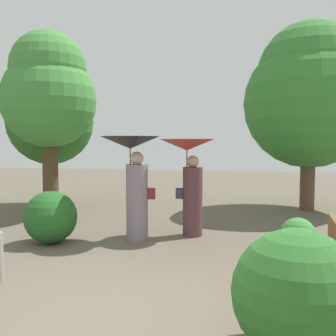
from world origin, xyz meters
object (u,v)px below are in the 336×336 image
object	(u,v)px
tree_near_right	(310,94)
tree_mid_left	(50,114)
person_right	(189,170)
tree_near_left	(49,91)
person_left	(133,170)
park_bench	(324,251)

from	to	relation	value
tree_near_right	tree_mid_left	size ratio (longest dim) A/B	1.24
person_right	tree_mid_left	xyz separation A→B (m)	(-4.23, 2.54, 1.28)
tree_near_right	tree_near_left	bearing A→B (deg)	-162.15
tree_near_left	tree_mid_left	world-z (taller)	tree_near_left
person_left	tree_mid_left	size ratio (longest dim) A/B	0.48
park_bench	person_left	bearing A→B (deg)	-119.32
person_left	tree_near_right	xyz separation A→B (m)	(3.59, 3.81, 1.74)
person_right	tree_near_right	xyz separation A→B (m)	(2.64, 3.29, 1.77)
person_left	tree_near_left	bearing A→B (deg)	47.69
person_right	park_bench	world-z (taller)	person_right
park_bench	tree_near_right	world-z (taller)	tree_near_right
person_left	tree_near_left	world-z (taller)	tree_near_left
person_right	park_bench	xyz separation A→B (m)	(1.95, -2.47, -0.75)
person_right	person_left	bearing A→B (deg)	110.86
person_left	person_right	xyz separation A→B (m)	(0.95, 0.52, -0.03)
person_left	tree_near_right	world-z (taller)	tree_near_right
park_bench	tree_near_left	bearing A→B (deg)	-119.60
tree_mid_left	person_right	bearing A→B (deg)	-30.97
person_right	tree_near_right	distance (m)	4.58
person_left	tree_mid_left	xyz separation A→B (m)	(-3.29, 3.06, 1.26)
park_bench	tree_near_left	distance (m)	7.13
person_left	tree_mid_left	bearing A→B (deg)	39.22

